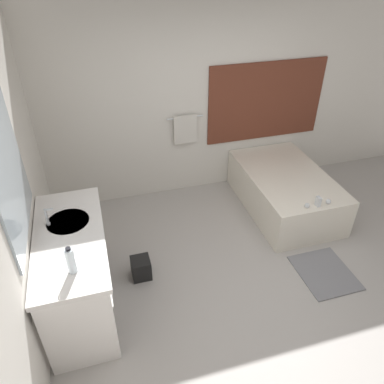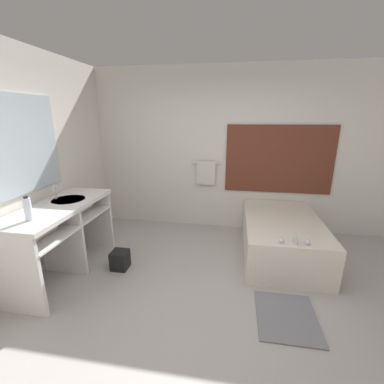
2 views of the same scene
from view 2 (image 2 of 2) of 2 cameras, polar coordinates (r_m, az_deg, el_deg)
name	(u,v)px [view 2 (image 2 of 2)]	position (r m, az deg, el deg)	size (l,w,h in m)	color
ground_plane	(210,314)	(2.87, 3.99, -25.42)	(16.00, 16.00, 0.00)	#A8A39E
wall_back_with_blinds	(226,151)	(4.40, 7.64, 8.92)	(7.40, 0.13, 2.70)	silver
vanity_counter	(62,223)	(3.52, -26.97, -6.12)	(0.63, 1.48, 0.91)	white
sink_faucet	(55,192)	(3.67, -28.12, -0.02)	(0.09, 0.04, 0.18)	silver
bathtub	(281,235)	(3.91, 19.27, -8.96)	(1.02, 1.66, 0.66)	silver
water_bottle_1	(28,209)	(3.04, -32.67, -3.21)	(0.07, 0.07, 0.25)	white
waste_bin	(120,260)	(3.57, -15.69, -14.31)	(0.21, 0.21, 0.24)	black
bath_mat	(286,317)	(2.98, 20.26, -24.53)	(0.58, 0.68, 0.02)	slate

